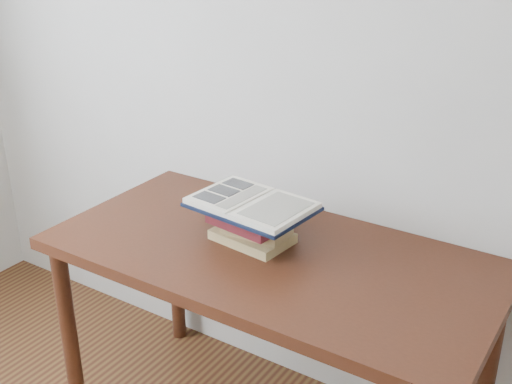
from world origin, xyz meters
The scene contains 3 objects.
desk centered at (0.10, 1.38, 0.69)m, with size 1.46×0.73×0.78m.
book_stack centered at (0.01, 1.41, 0.84)m, with size 0.27×0.20×0.12m.
open_book centered at (0.01, 1.40, 0.92)m, with size 0.41×0.31×0.03m.
Camera 1 is at (1.05, -0.18, 1.79)m, focal length 45.00 mm.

